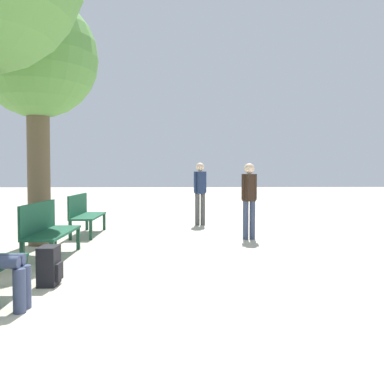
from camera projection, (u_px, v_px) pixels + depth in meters
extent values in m
plane|color=beige|center=(171.00, 311.00, 4.35)|extent=(80.00, 80.00, 0.00)
cube|color=#19422D|center=(24.00, 274.00, 5.11)|extent=(0.06, 0.06, 0.41)
cube|color=#195138|center=(53.00, 233.00, 7.04)|extent=(0.52, 1.73, 0.04)
cube|color=#195138|center=(38.00, 217.00, 7.02)|extent=(0.04, 1.73, 0.48)
cube|color=#19422D|center=(52.00, 256.00, 6.24)|extent=(0.06, 0.06, 0.41)
cube|color=#19422D|center=(78.00, 239.00, 7.88)|extent=(0.06, 0.06, 0.41)
cube|color=#19422D|center=(22.00, 256.00, 6.22)|extent=(0.06, 0.06, 0.41)
cube|color=#19422D|center=(55.00, 239.00, 7.86)|extent=(0.06, 0.06, 0.41)
cube|color=#195138|center=(89.00, 216.00, 9.81)|extent=(0.52, 1.73, 0.04)
cube|color=#195138|center=(78.00, 205.00, 9.79)|extent=(0.04, 1.73, 0.48)
cube|color=#19422D|center=(91.00, 230.00, 9.00)|extent=(0.06, 0.06, 0.41)
cube|color=#19422D|center=(104.00, 222.00, 10.64)|extent=(0.06, 0.06, 0.41)
cube|color=#19422D|center=(70.00, 231.00, 8.99)|extent=(0.06, 0.06, 0.41)
cube|color=#19422D|center=(87.00, 222.00, 10.63)|extent=(0.06, 0.06, 0.41)
cylinder|color=brown|center=(39.00, 168.00, 8.35)|extent=(0.43, 0.43, 3.02)
sphere|color=#568E42|center=(37.00, 57.00, 8.26)|extent=(2.33, 2.33, 2.33)
cylinder|color=#384260|center=(19.00, 291.00, 4.29)|extent=(0.13, 0.13, 0.45)
cylinder|color=#384260|center=(3.00, 259.00, 4.43)|extent=(0.43, 0.13, 0.13)
cylinder|color=#384260|center=(25.00, 287.00, 4.44)|extent=(0.13, 0.13, 0.45)
cube|color=black|center=(49.00, 266.00, 5.36)|extent=(0.22, 0.34, 0.49)
cube|color=black|center=(59.00, 271.00, 5.37)|extent=(0.04, 0.24, 0.22)
cylinder|color=#384260|center=(246.00, 220.00, 9.12)|extent=(0.12, 0.12, 0.82)
cylinder|color=#384260|center=(252.00, 220.00, 9.12)|extent=(0.12, 0.12, 0.82)
cube|color=black|center=(249.00, 188.00, 9.09)|extent=(0.29, 0.28, 0.58)
cylinder|color=black|center=(243.00, 187.00, 9.08)|extent=(0.09, 0.09, 0.55)
cylinder|color=black|center=(255.00, 187.00, 9.09)|extent=(0.09, 0.09, 0.55)
sphere|color=beige|center=(249.00, 169.00, 9.07)|extent=(0.22, 0.22, 0.22)
cylinder|color=#4C4C4C|center=(197.00, 209.00, 11.64)|extent=(0.12, 0.12, 0.86)
cylinder|color=#4C4C4C|center=(203.00, 209.00, 11.65)|extent=(0.12, 0.12, 0.86)
cube|color=navy|center=(200.00, 183.00, 11.61)|extent=(0.29, 0.30, 0.61)
cylinder|color=navy|center=(195.00, 182.00, 11.61)|extent=(0.09, 0.09, 0.58)
cylinder|color=navy|center=(205.00, 182.00, 11.62)|extent=(0.09, 0.09, 0.58)
sphere|color=beige|center=(200.00, 167.00, 11.59)|extent=(0.23, 0.23, 0.23)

